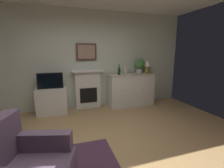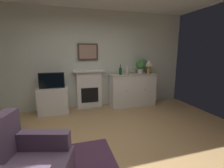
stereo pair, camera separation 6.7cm
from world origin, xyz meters
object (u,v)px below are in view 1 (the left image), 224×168
tv_set (50,81)px  sideboard_cabinet (131,90)px  potted_plant_small (139,65)px  fireplace_unit (88,89)px  tv_cabinet (52,101)px  table_lamp (147,64)px  wine_glass_center (133,70)px  framed_picture (87,52)px  wine_bottle (119,71)px  wine_glass_left (130,70)px  vase_decorative (126,70)px

tv_set → sideboard_cabinet: bearing=0.2°
potted_plant_small → sideboard_cabinet: bearing=-170.7°
fireplace_unit → tv_cabinet: size_ratio=1.47×
table_lamp → wine_glass_center: bearing=-179.9°
framed_picture → wine_bottle: size_ratio=1.90×
sideboard_cabinet → wine_glass_center: 0.60m
tv_set → wine_glass_left: bearing=-1.2°
vase_decorative → tv_set: size_ratio=0.45×
sideboard_cabinet → wine_glass_center: bearing=-1.2°
wine_glass_left → tv_set: wine_glass_left is taller
wine_glass_left → tv_set: bearing=178.8°
fireplace_unit → table_lamp: size_ratio=2.75×
sideboard_cabinet → vase_decorative: 0.65m
table_lamp → vase_decorative: (-0.71, -0.05, -0.14)m
fireplace_unit → sideboard_cabinet: size_ratio=0.80×
sideboard_cabinet → table_lamp: (0.51, 0.00, 0.76)m
vase_decorative → potted_plant_small: bearing=11.3°
fireplace_unit → wine_glass_center: 1.43m
wine_bottle → potted_plant_small: size_ratio=0.67×
wine_bottle → wine_glass_center: wine_bottle is taller
wine_glass_left → tv_set: (-2.18, 0.04, -0.20)m
fireplace_unit → vase_decorative: bearing=-12.0°
vase_decorative → tv_cabinet: bearing=178.2°
tv_set → wine_glass_center: bearing=0.2°
fireplace_unit → potted_plant_small: (1.55, -0.13, 0.66)m
wine_bottle → potted_plant_small: potted_plant_small is taller
tv_cabinet → wine_glass_left: bearing=-1.8°
vase_decorative → potted_plant_small: potted_plant_small is taller
wine_glass_center → tv_set: size_ratio=0.27×
potted_plant_small → tv_set: bearing=-178.8°
wine_glass_center → table_lamp: bearing=0.1°
tv_cabinet → potted_plant_small: size_ratio=1.74×
framed_picture → tv_cabinet: size_ratio=0.73×
tv_set → potted_plant_small: bearing=1.2°
wine_glass_left → tv_cabinet: wine_glass_left is taller
wine_glass_center → wine_bottle: bearing=-175.8°
framed_picture → sideboard_cabinet: (1.27, -0.22, -1.12)m
wine_glass_center → tv_set: 2.30m
sideboard_cabinet → vase_decorative: bearing=-166.0°
potted_plant_small → wine_glass_left: bearing=-164.2°
fireplace_unit → tv_cabinet: (-0.97, -0.16, -0.21)m
wine_bottle → wine_glass_center: size_ratio=1.76×
wine_glass_left → vase_decorative: bearing=179.1°
fireplace_unit → potted_plant_small: size_ratio=2.56×
table_lamp → potted_plant_small: (-0.23, 0.05, -0.02)m
sideboard_cabinet → potted_plant_small: (0.28, 0.05, 0.73)m
wine_bottle → framed_picture: bearing=163.5°
wine_glass_center → potted_plant_small: bearing=11.2°
vase_decorative → wine_glass_center: bearing=11.4°
tv_set → potted_plant_small: size_ratio=1.44×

